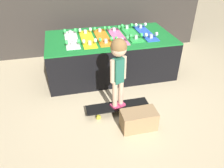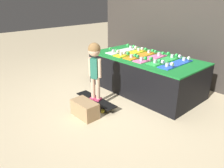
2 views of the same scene
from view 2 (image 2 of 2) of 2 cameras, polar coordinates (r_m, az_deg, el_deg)
ground_plane at (r=3.40m, az=1.55°, el=-4.42°), size 16.00×16.00×0.00m
back_wall at (r=4.23m, az=17.32°, el=17.83°), size 3.75×0.10×2.54m
display_rack at (r=3.72m, az=8.64°, el=2.61°), size 1.83×0.96×0.58m
skateboard_white_on_rack at (r=3.98m, az=2.74°, el=8.81°), size 0.18×0.67×0.09m
skateboard_yellow_on_rack at (r=3.82m, az=4.82°, el=8.16°), size 0.18×0.67×0.09m
skateboard_orange_on_rack at (r=3.69m, az=7.47°, el=7.54°), size 0.18×0.67×0.09m
skateboard_pink_on_rack at (r=3.54m, az=10.04°, el=6.79°), size 0.18×0.67×0.09m
skateboard_green_on_rack at (r=3.46m, az=13.43°, el=6.15°), size 0.18×0.67×0.09m
skateboard_blue_on_rack at (r=3.34m, az=16.35°, el=5.25°), size 0.18×0.67×0.09m
skateboard_on_floor at (r=3.26m, az=-4.24°, el=-4.29°), size 0.75×0.18×0.09m
child at (r=3.04m, az=-4.56°, el=6.03°), size 0.19×0.17×0.84m
storage_box at (r=2.97m, az=-7.12°, el=-6.48°), size 0.39×0.21×0.22m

